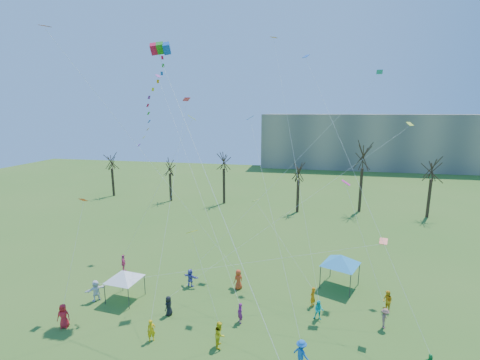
% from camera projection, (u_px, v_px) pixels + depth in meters
% --- Properties ---
extents(distant_building, '(60.00, 14.00, 15.00)m').
position_uv_depth(distant_building, '(370.00, 141.00, 94.04)').
color(distant_building, gray).
rests_on(distant_building, ground).
extents(bare_tree_row, '(71.35, 8.16, 11.00)m').
position_uv_depth(bare_tree_row, '(315.00, 169.00, 53.74)').
color(bare_tree_row, black).
rests_on(bare_tree_row, ground).
extents(big_box_kite, '(6.94, 7.05, 24.74)m').
position_uv_depth(big_box_kite, '(155.00, 104.00, 27.72)').
color(big_box_kite, red).
rests_on(big_box_kite, ground).
extents(canopy_tent_white, '(3.54, 3.54, 2.66)m').
position_uv_depth(canopy_tent_white, '(124.00, 275.00, 28.16)').
color(canopy_tent_white, '#3F3F44').
rests_on(canopy_tent_white, ground).
extents(canopy_tent_blue, '(3.82, 3.82, 3.11)m').
position_uv_depth(canopy_tent_blue, '(341.00, 260.00, 30.19)').
color(canopy_tent_blue, '#3F3F44').
rests_on(canopy_tent_blue, ground).
extents(festival_crowd, '(26.30, 10.43, 1.85)m').
position_uv_depth(festival_crowd, '(223.00, 305.00, 26.24)').
color(festival_crowd, red).
rests_on(festival_crowd, ground).
extents(small_kites_aloft, '(27.78, 18.59, 33.36)m').
position_uv_depth(small_kites_aloft, '(246.00, 138.00, 28.85)').
color(small_kites_aloft, red).
rests_on(small_kites_aloft, ground).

